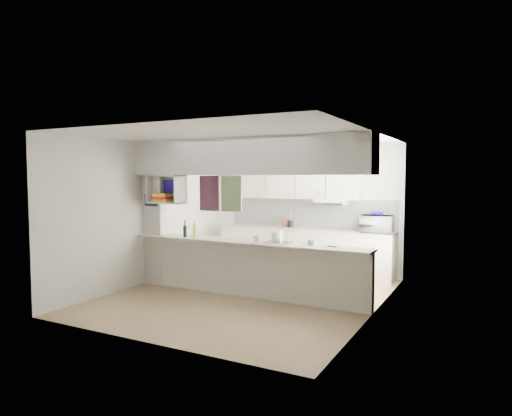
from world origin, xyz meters
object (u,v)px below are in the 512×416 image
Objects in this scene: wine_bottles at (190,231)px; microwave at (377,224)px; dish_rack at (279,238)px; bowl at (377,214)px.

microwave is at bearing 37.92° from wine_bottles.
microwave is 1.30× the size of dish_rack.
dish_rack is (-1.06, -2.10, -0.27)m from bowl.
microwave reaches higher than dish_rack.
wine_bottles is at bearing 170.46° from dish_rack.
bowl reaches higher than dish_rack.
dish_rack is at bearing -116.91° from bowl.
wine_bottles is at bearing -141.95° from bowl.
wine_bottles is (-2.75, -2.14, -0.05)m from microwave.
microwave is 0.19m from bowl.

